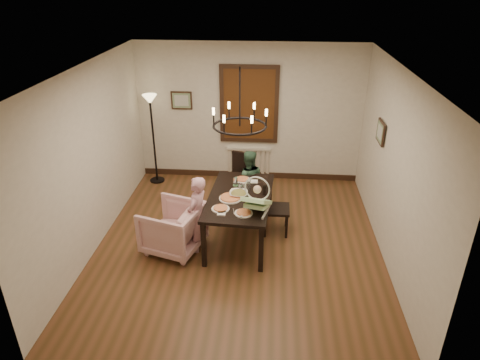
# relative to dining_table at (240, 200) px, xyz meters

# --- Properties ---
(room_shell) EXTENTS (4.51, 5.00, 2.81)m
(room_shell) POSITION_rel_dining_table_xyz_m (-0.00, 0.22, 0.68)
(room_shell) COLOR brown
(room_shell) RESTS_ON ground
(dining_table) EXTENTS (1.06, 1.76, 0.80)m
(dining_table) POSITION_rel_dining_table_xyz_m (0.00, 0.00, 0.00)
(dining_table) COLOR black
(dining_table) RESTS_ON room_shell
(chair_far) EXTENTS (0.57, 0.57, 1.02)m
(chair_far) POSITION_rel_dining_table_xyz_m (-0.10, 1.08, -0.21)
(chair_far) COLOR black
(chair_far) RESTS_ON room_shell
(chair_right) EXTENTS (0.44, 0.44, 0.99)m
(chair_right) POSITION_rel_dining_table_xyz_m (0.58, 0.26, -0.22)
(chair_right) COLOR black
(chair_right) RESTS_ON room_shell
(armchair) EXTENTS (1.05, 1.04, 0.77)m
(armchair) POSITION_rel_dining_table_xyz_m (-1.02, -0.37, -0.33)
(armchair) COLOR beige
(armchair) RESTS_ON room_shell
(elderly_woman) EXTENTS (0.35, 0.43, 1.04)m
(elderly_woman) POSITION_rel_dining_table_xyz_m (-0.63, -0.33, -0.20)
(elderly_woman) COLOR #CB8F9F
(elderly_woman) RESTS_ON room_shell
(seated_man) EXTENTS (0.52, 0.43, 0.98)m
(seated_man) POSITION_rel_dining_table_xyz_m (0.07, 0.93, -0.23)
(seated_man) COLOR #365B43
(seated_man) RESTS_ON room_shell
(baby_bouncer) EXTENTS (0.53, 0.64, 0.37)m
(baby_bouncer) POSITION_rel_dining_table_xyz_m (0.28, -0.44, 0.27)
(baby_bouncer) COLOR #BAEDA3
(baby_bouncer) RESTS_ON dining_table
(salad_bowl) EXTENTS (0.35, 0.35, 0.09)m
(salad_bowl) POSITION_rel_dining_table_xyz_m (-0.02, -0.01, 0.13)
(salad_bowl) COLOR white
(salad_bowl) RESTS_ON dining_table
(pizza_platter) EXTENTS (0.35, 0.35, 0.04)m
(pizza_platter) POSITION_rel_dining_table_xyz_m (-0.14, -0.12, 0.11)
(pizza_platter) COLOR tan
(pizza_platter) RESTS_ON dining_table
(drinking_glass) EXTENTS (0.07, 0.07, 0.14)m
(drinking_glass) POSITION_rel_dining_table_xyz_m (0.00, 0.13, 0.16)
(drinking_glass) COLOR silver
(drinking_glass) RESTS_ON dining_table
(window_blinds) EXTENTS (1.00, 0.03, 1.40)m
(window_blinds) POSITION_rel_dining_table_xyz_m (-0.00, 2.31, 0.88)
(window_blinds) COLOR #562D11
(window_blinds) RESTS_ON room_shell
(radiator) EXTENTS (0.92, 0.12, 0.62)m
(radiator) POSITION_rel_dining_table_xyz_m (-0.00, 2.33, -0.37)
(radiator) COLOR silver
(radiator) RESTS_ON room_shell
(picture_back) EXTENTS (0.42, 0.03, 0.36)m
(picture_back) POSITION_rel_dining_table_xyz_m (-1.35, 2.32, 0.93)
(picture_back) COLOR black
(picture_back) RESTS_ON room_shell
(picture_right) EXTENTS (0.03, 0.42, 0.36)m
(picture_right) POSITION_rel_dining_table_xyz_m (2.21, 0.75, 0.93)
(picture_right) COLOR black
(picture_right) RESTS_ON room_shell
(floor_lamp) EXTENTS (0.30, 0.30, 1.80)m
(floor_lamp) POSITION_rel_dining_table_xyz_m (-1.90, 2.00, 0.18)
(floor_lamp) COLOR black
(floor_lamp) RESTS_ON room_shell
(chandelier) EXTENTS (0.80, 0.80, 0.04)m
(chandelier) POSITION_rel_dining_table_xyz_m (0.00, 0.00, 1.23)
(chandelier) COLOR black
(chandelier) RESTS_ON room_shell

